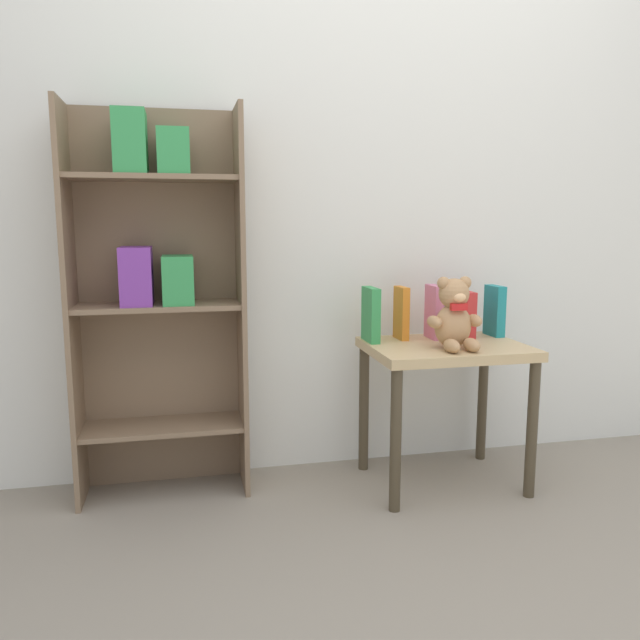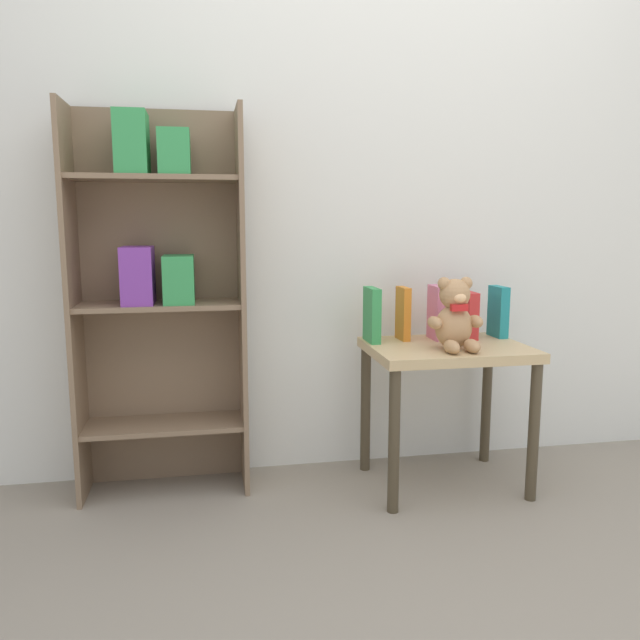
% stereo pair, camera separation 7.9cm
% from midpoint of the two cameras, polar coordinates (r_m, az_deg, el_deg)
% --- Properties ---
extents(wall_back, '(4.80, 0.06, 2.50)m').
position_cam_midpoint_polar(wall_back, '(2.59, 3.92, 14.45)').
color(wall_back, silver).
rests_on(wall_back, ground_plane).
extents(bookshelf_side, '(0.61, 0.25, 1.41)m').
position_cam_midpoint_polar(bookshelf_side, '(2.34, -15.60, 3.59)').
color(bookshelf_side, '#7F664C').
rests_on(bookshelf_side, ground_plane).
extents(display_table, '(0.58, 0.44, 0.55)m').
position_cam_midpoint_polar(display_table, '(2.40, 10.44, -4.26)').
color(display_table, tan).
rests_on(display_table, ground_plane).
extents(teddy_bear, '(0.20, 0.18, 0.26)m').
position_cam_midpoint_polar(teddy_bear, '(2.29, 11.21, 0.36)').
color(teddy_bear, tan).
rests_on(teddy_bear, display_table).
extents(book_standing_green, '(0.04, 0.13, 0.21)m').
position_cam_midpoint_polar(book_standing_green, '(2.39, 3.72, 0.50)').
color(book_standing_green, '#33934C').
rests_on(book_standing_green, display_table).
extents(book_standing_orange, '(0.03, 0.10, 0.21)m').
position_cam_midpoint_polar(book_standing_orange, '(2.44, 6.53, 0.64)').
color(book_standing_orange, orange).
rests_on(book_standing_orange, display_table).
extents(book_standing_pink, '(0.04, 0.12, 0.21)m').
position_cam_midpoint_polar(book_standing_pink, '(2.48, 9.49, 0.73)').
color(book_standing_pink, '#D17093').
rests_on(book_standing_pink, display_table).
extents(book_standing_red, '(0.05, 0.14, 0.18)m').
position_cam_midpoint_polar(book_standing_red, '(2.53, 12.18, 0.54)').
color(book_standing_red, red).
rests_on(book_standing_red, display_table).
extents(book_standing_teal, '(0.04, 0.11, 0.20)m').
position_cam_midpoint_polar(book_standing_teal, '(2.59, 14.83, 0.82)').
color(book_standing_teal, teal).
rests_on(book_standing_teal, display_table).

